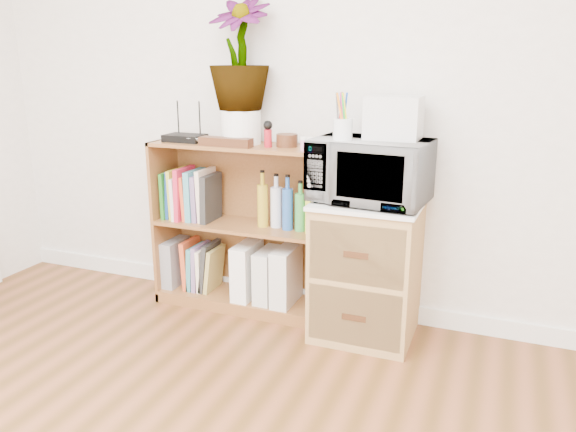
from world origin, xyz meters
The scene contains 21 objects.
skirting_board centered at (0.00, 2.24, 0.05)m, with size 4.00×0.02×0.10m, color white.
bookshelf centered at (-0.35, 2.10, 0.47)m, with size 1.00×0.30×0.95m, color brown.
wicker_unit centered at (0.40, 2.02, 0.35)m, with size 0.50×0.45×0.70m, color #9E7542.
microwave centered at (0.40, 2.02, 0.87)m, with size 0.55×0.37×0.31m, color white.
pen_cup centered at (0.28, 1.95, 1.08)m, with size 0.09×0.09×0.10m, color silver.
small_appliance centered at (0.49, 2.07, 1.13)m, with size 0.25×0.21×0.20m, color silver.
router centered at (-0.67, 2.08, 0.97)m, with size 0.22×0.15×0.04m, color black.
white_bowl centered at (-0.61, 2.07, 0.97)m, with size 0.13×0.13×0.03m, color white.
plant_pot centered at (-0.34, 2.12, 1.04)m, with size 0.21×0.21×0.18m, color white.
potted_plant centered at (-0.34, 2.12, 1.42)m, with size 0.32×0.32×0.57m, color #387C31.
trinket_box centered at (-0.37, 2.00, 0.97)m, with size 0.29×0.07×0.05m, color #3B1E10.
kokeshi_doll centered at (-0.16, 2.06, 1.00)m, with size 0.04×0.04×0.09m, color #A81421.
wooden_bowl centered at (-0.07, 2.11, 0.98)m, with size 0.11×0.11×0.07m, color #3A2010.
paint_jars centered at (0.09, 2.01, 0.98)m, with size 0.12×0.04×0.06m, color pink.
file_box centered at (-0.80, 2.10, 0.21)m, with size 0.08×0.22×0.28m, color gray.
magazine_holder_left centered at (-0.31, 2.09, 0.23)m, with size 0.10×0.25×0.32m, color white.
magazine_holder_mid centered at (-0.18, 2.09, 0.22)m, with size 0.09×0.24×0.30m, color silver.
magazine_holder_right centered at (-0.07, 2.09, 0.23)m, with size 0.10×0.26×0.32m, color silver.
cookbooks centered at (-0.66, 2.10, 0.64)m, with size 0.30×0.20×0.30m.
liquor_bottles centered at (-0.06, 2.10, 0.65)m, with size 0.36×0.07×0.32m.
lower_books centered at (-0.61, 2.10, 0.21)m, with size 0.21×0.19×0.29m.
Camera 1 is at (1.02, -0.62, 1.40)m, focal length 35.00 mm.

